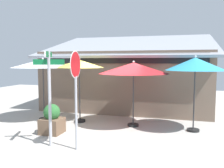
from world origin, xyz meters
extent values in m
cube|color=#ADA8A0|center=(0.00, 0.00, -0.05)|extent=(28.00, 28.00, 0.10)
cube|color=#705B4C|center=(-0.11, 5.10, 1.49)|extent=(8.29, 5.26, 2.99)
cube|color=#999EA8|center=(-0.11, 4.95, 3.40)|extent=(8.79, 5.83, 1.49)
cube|color=black|center=(-0.11, 2.42, 2.64)|extent=(7.69, 0.16, 0.44)
cylinder|color=#A8AAB2|center=(-1.07, -1.85, 1.41)|extent=(0.09, 0.09, 2.81)
cube|color=#116B38|center=(-1.07, -1.85, 2.71)|extent=(0.33, 0.86, 0.16)
cube|color=#116B38|center=(-1.07, -1.85, 2.49)|extent=(0.86, 0.33, 0.16)
cube|color=white|center=(-0.91, -2.31, 2.71)|extent=(0.05, 0.07, 0.16)
cylinder|color=#A8AAB2|center=(-0.19, -1.93, 1.05)|extent=(0.07, 0.07, 2.10)
cylinder|color=white|center=(-0.19, -1.93, 2.43)|extent=(0.06, 0.76, 0.76)
cylinder|color=red|center=(-0.19, -1.93, 2.43)|extent=(0.07, 0.71, 0.71)
cylinder|color=black|center=(-2.98, 0.89, 0.04)|extent=(0.44, 0.44, 0.08)
cylinder|color=#333335|center=(-2.98, 0.89, 1.15)|extent=(0.05, 0.05, 2.30)
cone|color=white|center=(-2.98, 0.89, 2.42)|extent=(2.60, 2.60, 0.35)
sphere|color=silver|center=(-2.98, 0.89, 2.63)|extent=(0.08, 0.08, 0.08)
cylinder|color=black|center=(-1.37, 1.01, 0.04)|extent=(0.44, 0.44, 0.08)
cylinder|color=#333335|center=(-1.37, 1.01, 1.15)|extent=(0.05, 0.05, 2.31)
cone|color=#EAD14C|center=(-1.37, 1.01, 2.41)|extent=(2.00, 2.00, 0.32)
sphere|color=silver|center=(-1.37, 1.01, 2.60)|extent=(0.08, 0.08, 0.08)
cylinder|color=black|center=(0.89, 0.97, 0.04)|extent=(0.44, 0.44, 0.08)
cylinder|color=#333335|center=(0.89, 0.97, 1.05)|extent=(0.05, 0.05, 2.09)
cone|color=#B21E23|center=(0.89, 0.97, 2.26)|extent=(2.68, 2.68, 0.42)
sphere|color=silver|center=(0.89, 0.97, 2.50)|extent=(0.08, 0.08, 0.08)
cylinder|color=black|center=(3.11, 0.88, 0.04)|extent=(0.44, 0.44, 0.08)
cylinder|color=#333335|center=(3.11, 0.88, 1.12)|extent=(0.05, 0.05, 2.24)
cone|color=#2D99BC|center=(3.11, 0.88, 2.42)|extent=(2.09, 2.09, 0.46)
sphere|color=silver|center=(3.11, 0.88, 2.68)|extent=(0.08, 0.08, 0.08)
cube|color=brown|center=(-1.65, -0.75, 0.27)|extent=(0.71, 0.71, 0.53)
sphere|color=#28602D|center=(-1.65, -0.75, 0.75)|extent=(0.58, 0.58, 0.58)
camera|label=1|loc=(2.61, -8.09, 2.52)|focal=38.63mm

